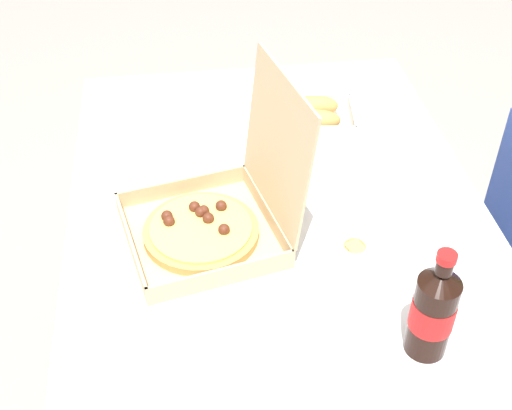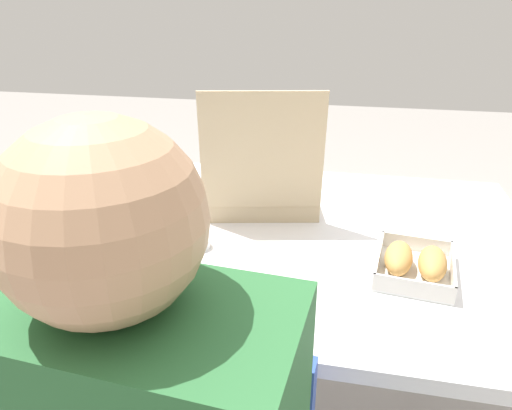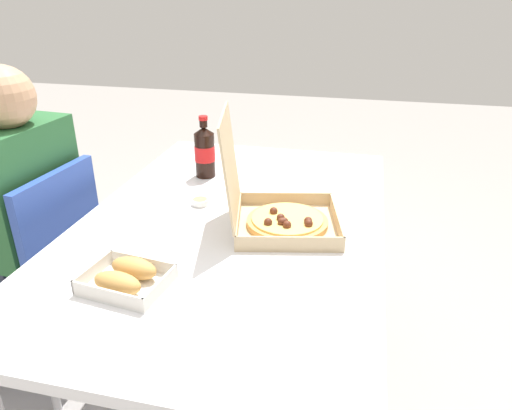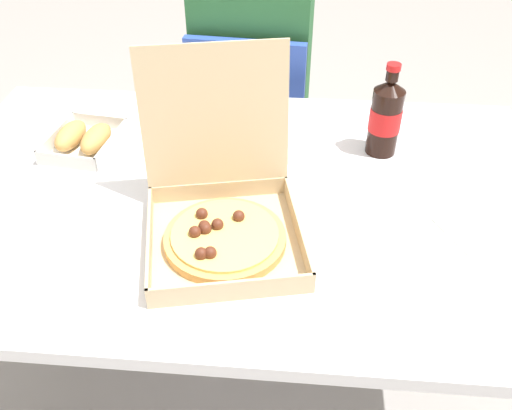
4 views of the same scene
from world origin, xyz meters
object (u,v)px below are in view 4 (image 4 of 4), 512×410
object	(u,v)px
pizza_box_open	(222,215)
paper_menu	(490,223)
bread_side_box	(84,139)
diner_person	(255,62)
cola_bottle	(385,117)
dipping_sauce_cup	(278,157)
chair	(252,126)

from	to	relation	value
pizza_box_open	paper_menu	bearing A→B (deg)	8.25
pizza_box_open	bread_side_box	bearing A→B (deg)	142.94
diner_person	cola_bottle	size ratio (longest dim) A/B	5.14
diner_person	bread_side_box	distance (m)	0.70
bread_side_box	paper_menu	bearing A→B (deg)	-12.71
dipping_sauce_cup	paper_menu	bearing A→B (deg)	-23.20
cola_bottle	pizza_box_open	bearing A→B (deg)	-135.54
cola_bottle	dipping_sauce_cup	world-z (taller)	cola_bottle
diner_person	cola_bottle	bearing A→B (deg)	-57.40
chair	cola_bottle	distance (m)	0.69
diner_person	cola_bottle	xyz separation A→B (m)	(0.35, -0.55, 0.12)
bread_side_box	cola_bottle	size ratio (longest dim) A/B	0.93
diner_person	paper_menu	distance (m)	0.97
pizza_box_open	cola_bottle	world-z (taller)	pizza_box_open
chair	diner_person	bearing A→B (deg)	85.34
diner_person	cola_bottle	distance (m)	0.66
chair	diner_person	xyz separation A→B (m)	(0.00, 0.06, 0.21)
chair	pizza_box_open	bearing A→B (deg)	-88.73
cola_bottle	dipping_sauce_cup	bearing A→B (deg)	-165.40
bread_side_box	paper_menu	xyz separation A→B (m)	(0.91, -0.21, -0.02)
bread_side_box	cola_bottle	xyz separation A→B (m)	(0.71, 0.05, 0.07)
chair	cola_bottle	xyz separation A→B (m)	(0.36, -0.49, 0.33)
bread_side_box	paper_menu	distance (m)	0.94
diner_person	dipping_sauce_cup	bearing A→B (deg)	-80.01
pizza_box_open	paper_menu	size ratio (longest dim) A/B	1.82
diner_person	paper_menu	world-z (taller)	diner_person
dipping_sauce_cup	pizza_box_open	bearing A→B (deg)	-109.39
dipping_sauce_cup	chair	bearing A→B (deg)	101.47
pizza_box_open	chair	bearing A→B (deg)	91.27
cola_bottle	paper_menu	bearing A→B (deg)	-51.71
bread_side_box	cola_bottle	distance (m)	0.72
cola_bottle	paper_menu	distance (m)	0.34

